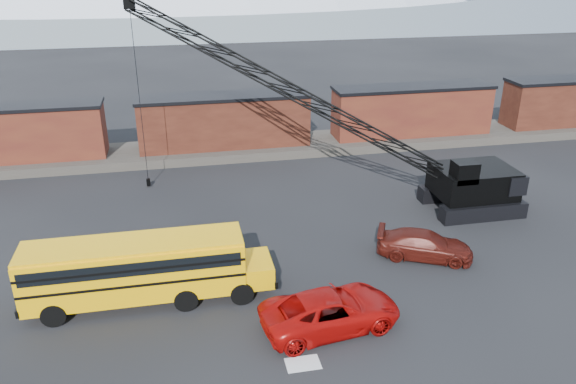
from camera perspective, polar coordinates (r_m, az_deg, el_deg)
name	(u,v)px	position (r m, az deg, el deg)	size (l,w,h in m)	color
ground	(273,308)	(26.80, -1.50, -11.72)	(160.00, 160.00, 0.00)	black
gravel_berm	(226,149)	(46.26, -6.35, 4.32)	(120.00, 5.00, 0.70)	#49423C
boxcar_west_near	(11,133)	(47.01, -26.35, 5.39)	(13.70, 3.10, 4.17)	#461814
boxcar_mid	(224,121)	(45.53, -6.48, 7.19)	(13.70, 3.10, 4.17)	#4F2316
boxcar_east_near	(412,110)	(49.48, 12.47, 8.11)	(13.70, 3.10, 4.17)	#461814
snow_patch	(303,364)	(23.78, 1.53, -17.02)	(1.40, 0.90, 0.02)	silver
school_bus	(143,268)	(27.19, -14.53, -7.49)	(11.65, 2.65, 3.19)	#EFA905
red_pickup	(331,310)	(25.23, 4.37, -11.90)	(2.87, 6.22, 1.73)	#A50907
maroon_suv	(425,245)	(31.32, 13.73, -5.25)	(2.07, 5.10, 1.48)	#48120C
crawler_crane	(291,91)	(35.50, 0.31, 10.23)	(23.70, 10.43, 12.81)	black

